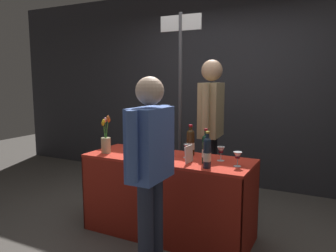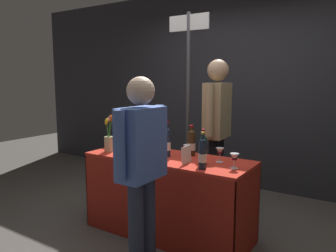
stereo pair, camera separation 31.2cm
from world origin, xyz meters
TOP-DOWN VIEW (x-y plane):
  - ground_plane at (0.00, 0.00)m, footprint 12.00×12.00m
  - back_partition at (0.00, 1.87)m, footprint 7.83×0.12m
  - tasting_table at (0.00, 0.00)m, footprint 1.62×0.61m
  - featured_wine_bottle at (0.16, 0.17)m, footprint 0.08×0.08m
  - display_bottle_0 at (0.47, -0.20)m, footprint 0.07×0.07m
  - display_bottle_1 at (0.41, -0.07)m, footprint 0.07×0.07m
  - display_bottle_2 at (-0.18, -0.15)m, footprint 0.07×0.07m
  - display_bottle_3 at (-0.01, 0.00)m, footprint 0.07×0.07m
  - wine_glass_near_vendor at (0.69, -0.04)m, footprint 0.08×0.08m
  - wine_glass_mid at (0.50, 0.08)m, footprint 0.07×0.07m
  - wine_glass_near_taster at (0.18, 0.05)m, footprint 0.07×0.07m
  - flower_vase at (-0.64, -0.13)m, footprint 0.10×0.11m
  - brochure_stand at (0.27, -0.11)m, footprint 0.02×0.15m
  - vendor_presenter at (0.15, 0.79)m, footprint 0.24×0.56m
  - taster_foreground_right at (0.19, -0.66)m, footprint 0.21×0.57m
  - booth_signpost at (-0.30, 0.92)m, footprint 0.53×0.04m

SIDE VIEW (x-z plane):
  - ground_plane at x=0.00m, z-range 0.00..0.00m
  - tasting_table at x=0.00m, z-range 0.14..0.92m
  - brochure_stand at x=0.27m, z-range 0.78..0.93m
  - wine_glass_near_taster at x=0.18m, z-range 0.81..0.94m
  - wine_glass_near_vendor at x=0.69m, z-range 0.81..0.94m
  - wine_glass_mid at x=0.50m, z-range 0.81..0.94m
  - flower_vase at x=-0.64m, z-range 0.71..1.09m
  - featured_wine_bottle at x=0.16m, z-range 0.76..1.06m
  - display_bottle_1 at x=0.41m, z-range 0.76..1.07m
  - taster_foreground_right at x=0.19m, z-range 0.14..1.69m
  - display_bottle_0 at x=0.47m, z-range 0.76..1.07m
  - display_bottle_2 at x=-0.18m, z-range 0.76..1.08m
  - display_bottle_3 at x=-0.01m, z-range 0.75..1.10m
  - vendor_presenter at x=0.15m, z-range 0.18..1.91m
  - back_partition at x=0.00m, z-range 0.00..2.81m
  - booth_signpost at x=-0.30m, z-range 0.27..2.57m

